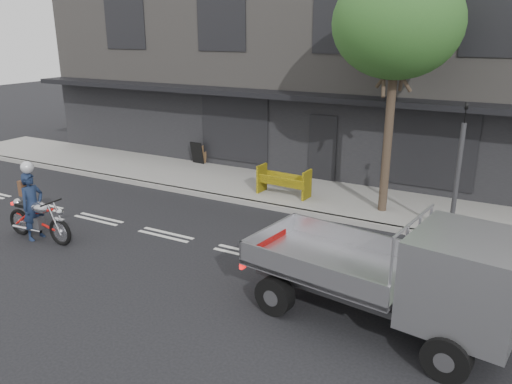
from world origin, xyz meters
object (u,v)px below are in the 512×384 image
object	(u,v)px
motorcycle	(38,218)
construction_barrier	(280,183)
flatbed_ute	(438,277)
traffic_light_pole	(457,177)
street_tree	(397,24)
sandwich_board	(197,153)
rider	(33,206)

from	to	relation	value
motorcycle	construction_barrier	xyz separation A→B (m)	(4.13, 5.59, 0.04)
construction_barrier	flatbed_ute	bearing A→B (deg)	-44.60
traffic_light_pole	flatbed_ute	bearing A→B (deg)	-85.51
street_tree	construction_barrier	world-z (taller)	street_tree
construction_barrier	sandwich_board	xyz separation A→B (m)	(-4.64, 2.16, -0.04)
construction_barrier	street_tree	bearing A→B (deg)	6.68
traffic_light_pole	sandwich_board	distance (m)	10.16
street_tree	motorcycle	world-z (taller)	street_tree
street_tree	sandwich_board	world-z (taller)	street_tree
flatbed_ute	motorcycle	bearing A→B (deg)	-170.94
traffic_light_pole	sandwich_board	bearing A→B (deg)	164.80
motorcycle	sandwich_board	world-z (taller)	motorcycle
rider	sandwich_board	distance (m)	7.77
motorcycle	flatbed_ute	size ratio (longest dim) A/B	0.45
rider	construction_barrier	xyz separation A→B (m)	(4.28, 5.59, -0.26)
motorcycle	rider	distance (m)	0.34
rider	flatbed_ute	xyz separation A→B (m)	(9.78, 0.17, 0.37)
street_tree	sandwich_board	distance (m)	9.24
street_tree	rider	world-z (taller)	street_tree
motorcycle	construction_barrier	world-z (taller)	motorcycle
sandwich_board	street_tree	bearing A→B (deg)	-8.92
street_tree	flatbed_ute	world-z (taller)	street_tree
motorcycle	street_tree	bearing A→B (deg)	38.46
sandwich_board	traffic_light_pole	bearing A→B (deg)	-11.05
flatbed_ute	traffic_light_pole	bearing A→B (deg)	102.53
motorcycle	construction_barrier	bearing A→B (deg)	52.56
street_tree	construction_barrier	bearing A→B (deg)	-173.32
street_tree	traffic_light_pole	distance (m)	4.23
street_tree	sandwich_board	xyz separation A→B (m)	(-7.75, 1.80, -4.70)
street_tree	construction_barrier	distance (m)	5.61
motorcycle	flatbed_ute	world-z (taller)	flatbed_ute
sandwich_board	rider	bearing A→B (deg)	-83.17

